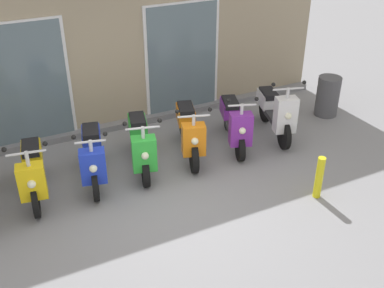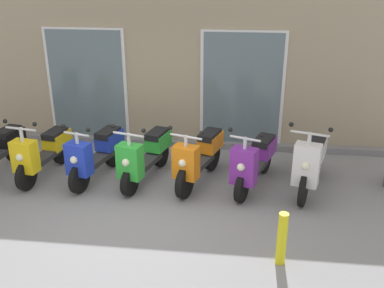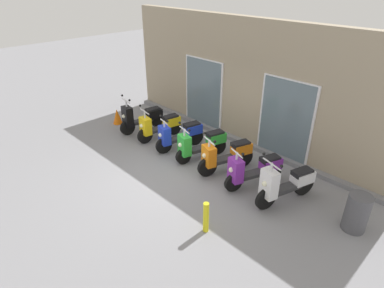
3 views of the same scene
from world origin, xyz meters
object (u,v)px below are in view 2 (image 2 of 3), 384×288
at_px(scooter_blue, 96,153).
at_px(scooter_orange, 199,157).
at_px(scooter_green, 146,155).
at_px(scooter_purple, 255,161).
at_px(scooter_white, 311,162).
at_px(scooter_yellow, 43,151).
at_px(curb_bollard, 282,239).

xyz_separation_m(scooter_blue, scooter_orange, (1.74, 0.05, -0.00)).
relative_size(scooter_green, scooter_orange, 0.99).
relative_size(scooter_purple, scooter_white, 0.95).
relative_size(scooter_yellow, scooter_orange, 0.97).
bearing_deg(scooter_white, scooter_yellow, 179.91).
relative_size(scooter_blue, scooter_green, 0.98).
bearing_deg(curb_bollard, scooter_green, 136.23).
distance_m(scooter_green, scooter_purple, 1.81).
distance_m(scooter_blue, scooter_green, 0.83).
bearing_deg(scooter_white, scooter_purple, 178.41).
bearing_deg(curb_bollard, scooter_yellow, 152.99).
distance_m(scooter_blue, scooter_white, 3.53).
xyz_separation_m(scooter_blue, curb_bollard, (2.94, -1.97, -0.13)).
relative_size(scooter_orange, curb_bollard, 2.28).
bearing_deg(scooter_white, scooter_green, 178.91).
xyz_separation_m(scooter_yellow, scooter_purple, (3.57, 0.02, -0.00)).
xyz_separation_m(scooter_purple, curb_bollard, (0.30, -1.99, -0.11)).
height_order(scooter_blue, scooter_green, scooter_green).
relative_size(scooter_blue, scooter_orange, 0.96).
bearing_deg(scooter_yellow, scooter_green, 1.43).
xyz_separation_m(scooter_yellow, scooter_blue, (0.93, -0.00, 0.02)).
height_order(scooter_yellow, scooter_orange, scooter_yellow).
bearing_deg(scooter_white, scooter_blue, 179.89).
relative_size(scooter_yellow, scooter_white, 0.95).
xyz_separation_m(scooter_orange, curb_bollard, (1.20, -2.02, -0.12)).
distance_m(scooter_yellow, curb_bollard, 4.35).
xyz_separation_m(scooter_orange, scooter_purple, (0.90, -0.03, -0.01)).
bearing_deg(scooter_green, scooter_purple, -0.85).
bearing_deg(scooter_blue, scooter_white, -0.11).
bearing_deg(scooter_orange, scooter_purple, -1.99).
distance_m(scooter_yellow, scooter_blue, 0.93).
xyz_separation_m(scooter_blue, scooter_green, (0.83, 0.04, -0.02)).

